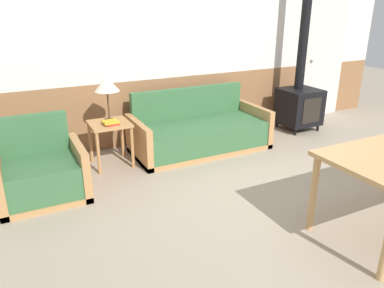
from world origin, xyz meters
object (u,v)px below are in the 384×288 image
object	(u,v)px
couch	(199,133)
side_table	(110,131)
table_lamp	(107,85)
armchair	(42,174)
wood_stove	(300,94)

from	to	relation	value
couch	side_table	distance (m)	1.24
couch	table_lamp	bearing A→B (deg)	174.98
table_lamp	couch	bearing A→B (deg)	-5.02
armchair	wood_stove	xyz separation A→B (m)	(3.91, 0.54, 0.33)
table_lamp	wood_stove	xyz separation A→B (m)	(3.02, -0.02, -0.42)
armchair	table_lamp	size ratio (longest dim) A/B	1.58
table_lamp	wood_stove	world-z (taller)	wood_stove
couch	table_lamp	xyz separation A→B (m)	(-1.20, 0.11, 0.76)
side_table	armchair	bearing A→B (deg)	-150.94
armchair	side_table	bearing A→B (deg)	28.45
wood_stove	table_lamp	bearing A→B (deg)	179.55
armchair	side_table	xyz separation A→B (m)	(0.86, 0.48, 0.20)
armchair	wood_stove	size ratio (longest dim) A/B	0.35
side_table	wood_stove	distance (m)	3.05
side_table	table_lamp	size ratio (longest dim) A/B	1.01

